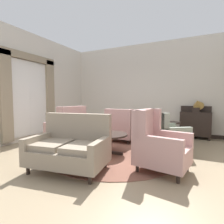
# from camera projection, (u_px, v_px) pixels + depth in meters

# --- Properties ---
(ground) EXTENTS (8.69, 8.69, 0.00)m
(ground) POSITION_uv_depth(u_px,v_px,m) (108.00, 156.00, 4.03)
(ground) COLOR #9E896B
(wall_back) EXTENTS (6.12, 0.08, 3.34)m
(wall_back) POSITION_uv_depth(u_px,v_px,m) (146.00, 89.00, 6.68)
(wall_back) COLOR silver
(wall_back) RESTS_ON ground
(wall_left) EXTENTS (0.08, 4.34, 3.34)m
(wall_left) POSITION_uv_depth(u_px,v_px,m) (43.00, 88.00, 6.05)
(wall_left) COLOR silver
(wall_left) RESTS_ON ground
(baseboard_back) EXTENTS (5.96, 0.03, 0.12)m
(baseboard_back) POSITION_uv_depth(u_px,v_px,m) (145.00, 131.00, 6.75)
(baseboard_back) COLOR black
(baseboard_back) RESTS_ON ground
(area_rug) EXTENTS (3.17, 3.17, 0.01)m
(area_rug) POSITION_uv_depth(u_px,v_px,m) (114.00, 152.00, 4.29)
(area_rug) COLOR brown
(area_rug) RESTS_ON ground
(window_with_curtains) EXTENTS (0.12, 1.90, 2.55)m
(window_with_curtains) POSITION_uv_depth(u_px,v_px,m) (30.00, 93.00, 5.48)
(window_with_curtains) COLOR silver
(coffee_table) EXTENTS (0.89, 0.89, 0.48)m
(coffee_table) POSITION_uv_depth(u_px,v_px,m) (108.00, 137.00, 4.13)
(coffee_table) COLOR black
(coffee_table) RESTS_ON ground
(porcelain_vase) EXTENTS (0.18, 0.18, 0.35)m
(porcelain_vase) POSITION_uv_depth(u_px,v_px,m) (106.00, 128.00, 4.09)
(porcelain_vase) COLOR #4C7A66
(porcelain_vase) RESTS_ON coffee_table
(settee) EXTENTS (1.47, 1.03, 1.00)m
(settee) POSITION_uv_depth(u_px,v_px,m) (70.00, 147.00, 3.21)
(settee) COLOR gray
(settee) RESTS_ON ground
(armchair_beside_settee) EXTENTS (1.10, 1.10, 0.99)m
(armchair_beside_settee) POSITION_uv_depth(u_px,v_px,m) (164.00, 136.00, 4.12)
(armchair_beside_settee) COLOR gray
(armchair_beside_settee) RESTS_ON ground
(armchair_near_window) EXTENTS (1.01, 0.95, 1.09)m
(armchair_near_window) POSITION_uv_depth(u_px,v_px,m) (67.00, 130.00, 4.85)
(armchair_near_window) COLOR tan
(armchair_near_window) RESTS_ON ground
(armchair_back_corner) EXTENTS (0.96, 0.86, 1.09)m
(armchair_back_corner) POSITION_uv_depth(u_px,v_px,m) (158.00, 145.00, 3.15)
(armchair_back_corner) COLOR tan
(armchair_back_corner) RESTS_ON ground
(armchair_near_sideboard) EXTENTS (0.81, 0.83, 0.99)m
(armchair_near_sideboard) POSITION_uv_depth(u_px,v_px,m) (121.00, 128.00, 5.32)
(armchair_near_sideboard) COLOR tan
(armchair_near_sideboard) RESTS_ON ground
(side_table) EXTENTS (0.56, 0.56, 0.65)m
(side_table) POSITION_uv_depth(u_px,v_px,m) (169.00, 131.00, 4.91)
(side_table) COLOR black
(side_table) RESTS_ON ground
(sideboard) EXTENTS (0.92, 0.36, 1.05)m
(sideboard) POSITION_uv_depth(u_px,v_px,m) (195.00, 123.00, 5.74)
(sideboard) COLOR black
(sideboard) RESTS_ON ground
(gramophone) EXTENTS (0.39, 0.47, 0.50)m
(gramophone) POSITION_uv_depth(u_px,v_px,m) (197.00, 105.00, 5.60)
(gramophone) COLOR black
(gramophone) RESTS_ON sideboard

